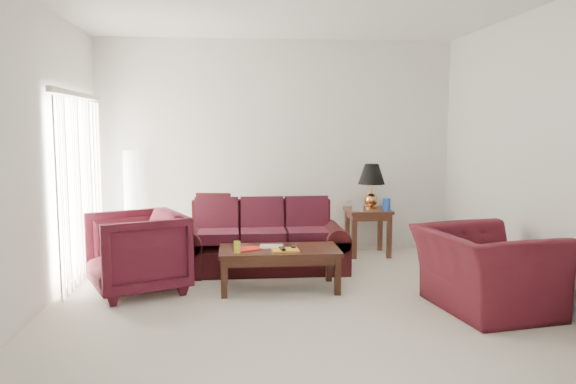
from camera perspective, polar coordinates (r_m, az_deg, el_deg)
The scene contains 19 objects.
floor at distance 5.77m, azimuth 0.82°, elevation -11.40°, with size 5.00×5.00×0.00m, color beige.
blinds at distance 7.03m, azimuth -20.41°, elevation 0.45°, with size 0.10×2.00×2.16m, color silver.
sofa at distance 7.01m, azimuth -2.57°, elevation -4.57°, with size 2.08×0.90×0.85m, color black, non-canonical shape.
throw_pillow at distance 7.45m, azimuth -7.63°, elevation -1.83°, with size 0.44×0.13×0.44m, color black.
end_table at distance 7.96m, azimuth 8.08°, elevation -4.02°, with size 0.59×0.59×0.65m, color brown, non-canonical shape.
table_lamp at distance 7.93m, azimuth 8.47°, elevation 0.58°, with size 0.37×0.37×0.63m, color #C87E3E, non-canonical shape.
clock at distance 7.69m, azimuth 7.12°, elevation -1.38°, with size 0.15×0.05×0.15m, color silver.
blue_canister at distance 7.77m, azimuth 9.97°, elevation -1.26°, with size 0.11×0.11×0.17m, color navy.
picture_frame at distance 8.07m, azimuth 6.51°, elevation -0.97°, with size 0.13×0.02×0.16m, color #BCBDC1.
floor_lamp at distance 7.85m, azimuth -15.55°, elevation -1.22°, with size 0.24×0.24×1.49m, color white, non-canonical shape.
armchair_left at distance 6.31m, azimuth -15.11°, elevation -5.95°, with size 0.93×0.96×0.88m, color #3A0D17.
armchair_right at distance 5.84m, azimuth 19.41°, elevation -7.51°, with size 1.22×1.07×0.80m, color #400E16.
coffee_table at distance 6.25m, azimuth -0.89°, elevation -7.80°, with size 1.31×0.66×0.46m, color black, non-canonical shape.
magazine_red at distance 6.13m, azimuth -4.15°, elevation -5.81°, with size 0.26×0.20×0.01m, color #AE1911.
magazine_white at distance 6.26m, azimuth -1.70°, elevation -5.55°, with size 0.25×0.19×0.01m, color silver.
magazine_orange at distance 6.08m, azimuth -0.26°, elevation -5.91°, with size 0.28×0.21×0.02m, color orange.
remote_a at distance 6.06m, azimuth -0.59°, elevation -5.76°, with size 0.04×0.15×0.02m, color black.
remote_b at distance 6.19m, azimuth 0.48°, elevation -5.50°, with size 0.05×0.16×0.02m, color black.
yellow_glass at distance 5.99m, azimuth -5.19°, elevation -5.59°, with size 0.07×0.07×0.13m, color gold.
Camera 1 is at (-0.61, -5.46, 1.79)m, focal length 35.00 mm.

